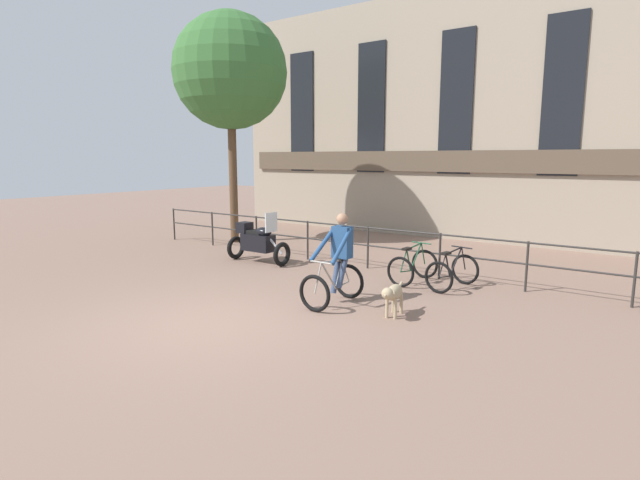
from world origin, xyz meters
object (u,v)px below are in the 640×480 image
cyclist_with_bike (337,264)px  dog (393,294)px  parked_motorcycle (257,241)px  parked_bicycle_near_lamp (413,267)px  parked_bicycle_mid_left (452,272)px

cyclist_with_bike → dog: cyclist_with_bike is taller
parked_motorcycle → parked_bicycle_near_lamp: parked_motorcycle is taller
parked_motorcycle → cyclist_with_bike: bearing=-116.9°
cyclist_with_bike → parked_bicycle_near_lamp: cyclist_with_bike is taller
cyclist_with_bike → parked_bicycle_mid_left: 2.70m
parked_bicycle_near_lamp → cyclist_with_bike: bearing=82.6°
cyclist_with_bike → parked_bicycle_near_lamp: size_ratio=1.47×
cyclist_with_bike → parked_motorcycle: size_ratio=0.97×
cyclist_with_bike → parked_bicycle_mid_left: size_ratio=1.41×
parked_motorcycle → parked_bicycle_near_lamp: bearing=-84.8°
dog → parked_motorcycle: (-5.01, 1.99, 0.15)m
parked_motorcycle → dog: bearing=-112.2°
dog → parked_bicycle_near_lamp: size_ratio=0.82×
parked_motorcycle → parked_bicycle_mid_left: size_ratio=1.45×
dog → parked_bicycle_near_lamp: parked_bicycle_near_lamp is taller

